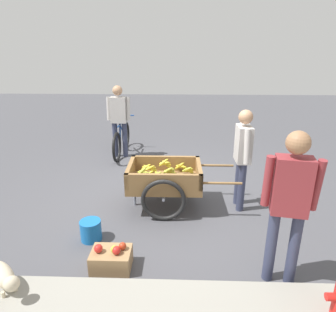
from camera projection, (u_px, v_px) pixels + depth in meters
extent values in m
plane|color=#47474C|center=(170.00, 195.00, 5.04)|extent=(24.00, 24.00, 0.00)
cube|color=olive|center=(165.00, 182.00, 4.57)|extent=(1.11, 0.81, 0.10)
cube|color=olive|center=(130.00, 172.00, 4.53)|extent=(0.07, 0.80, 0.24)
cube|color=olive|center=(199.00, 172.00, 4.50)|extent=(0.07, 0.80, 0.24)
cube|color=olive|center=(164.00, 182.00, 4.17)|extent=(1.10, 0.07, 0.24)
cube|color=olive|center=(165.00, 163.00, 4.86)|extent=(1.10, 0.07, 0.24)
torus|color=black|center=(163.00, 200.00, 4.19)|extent=(0.64, 0.06, 0.64)
torus|color=black|center=(166.00, 176.00, 5.01)|extent=(0.64, 0.06, 0.64)
cylinder|color=gray|center=(165.00, 187.00, 4.60)|extent=(0.05, 0.88, 0.04)
cylinder|color=olive|center=(222.00, 183.00, 4.18)|extent=(0.55, 0.04, 0.04)
cylinder|color=olive|center=(216.00, 165.00, 4.82)|extent=(0.55, 0.04, 0.04)
cylinder|color=gray|center=(135.00, 195.00, 4.66)|extent=(0.04, 0.04, 0.35)
ellipsoid|color=gold|center=(160.00, 175.00, 4.52)|extent=(0.17, 0.08, 0.15)
ellipsoid|color=gold|center=(158.00, 175.00, 4.51)|extent=(0.19, 0.11, 0.05)
ellipsoid|color=gold|center=(157.00, 174.00, 4.50)|extent=(0.18, 0.10, 0.13)
ellipsoid|color=gold|center=(153.00, 170.00, 4.72)|extent=(0.17, 0.06, 0.15)
ellipsoid|color=gold|center=(151.00, 169.00, 4.71)|extent=(0.19, 0.06, 0.08)
ellipsoid|color=gold|center=(151.00, 169.00, 4.70)|extent=(0.19, 0.09, 0.07)
ellipsoid|color=gold|center=(150.00, 168.00, 4.70)|extent=(0.18, 0.05, 0.13)
ellipsoid|color=gold|center=(148.00, 168.00, 4.77)|extent=(0.18, 0.09, 0.13)
ellipsoid|color=gold|center=(147.00, 168.00, 4.76)|extent=(0.19, 0.12, 0.05)
ellipsoid|color=gold|center=(146.00, 167.00, 4.76)|extent=(0.19, 0.09, 0.12)
ellipsoid|color=gold|center=(148.00, 177.00, 4.45)|extent=(0.19, 0.09, 0.13)
ellipsoid|color=gold|center=(147.00, 177.00, 4.44)|extent=(0.18, 0.07, 0.05)
ellipsoid|color=gold|center=(145.00, 176.00, 4.43)|extent=(0.18, 0.11, 0.13)
ellipsoid|color=gold|center=(167.00, 164.00, 4.71)|extent=(0.17, 0.09, 0.15)
ellipsoid|color=gold|center=(166.00, 164.00, 4.70)|extent=(0.19, 0.05, 0.09)
ellipsoid|color=gold|center=(165.00, 163.00, 4.69)|extent=(0.19, 0.10, 0.05)
ellipsoid|color=gold|center=(164.00, 163.00, 4.68)|extent=(0.19, 0.11, 0.10)
ellipsoid|color=gold|center=(164.00, 163.00, 4.67)|extent=(0.18, 0.10, 0.14)
ellipsoid|color=gold|center=(152.00, 176.00, 4.55)|extent=(0.17, 0.10, 0.15)
ellipsoid|color=gold|center=(150.00, 175.00, 4.54)|extent=(0.19, 0.10, 0.09)
ellipsoid|color=gold|center=(149.00, 175.00, 4.53)|extent=(0.19, 0.05, 0.08)
ellipsoid|color=gold|center=(148.00, 174.00, 4.53)|extent=(0.18, 0.10, 0.14)
ellipsoid|color=gold|center=(171.00, 172.00, 4.37)|extent=(0.18, 0.08, 0.13)
ellipsoid|color=gold|center=(170.00, 172.00, 4.36)|extent=(0.19, 0.05, 0.08)
ellipsoid|color=gold|center=(169.00, 171.00, 4.35)|extent=(0.18, 0.11, 0.04)
ellipsoid|color=gold|center=(169.00, 171.00, 4.34)|extent=(0.19, 0.08, 0.10)
ellipsoid|color=gold|center=(168.00, 170.00, 4.33)|extent=(0.18, 0.10, 0.14)
ellipsoid|color=gold|center=(182.00, 167.00, 4.80)|extent=(0.18, 0.10, 0.13)
ellipsoid|color=gold|center=(181.00, 166.00, 4.79)|extent=(0.19, 0.11, 0.05)
ellipsoid|color=gold|center=(179.00, 166.00, 4.78)|extent=(0.18, 0.07, 0.14)
ellipsoid|color=gold|center=(144.00, 173.00, 4.41)|extent=(0.18, 0.06, 0.12)
ellipsoid|color=gold|center=(143.00, 173.00, 4.40)|extent=(0.19, 0.07, 0.05)
ellipsoid|color=gold|center=(141.00, 172.00, 4.39)|extent=(0.17, 0.11, 0.15)
ellipsoid|color=gold|center=(189.00, 171.00, 4.73)|extent=(0.18, 0.10, 0.14)
ellipsoid|color=gold|center=(188.00, 170.00, 4.72)|extent=(0.19, 0.10, 0.08)
ellipsoid|color=gold|center=(188.00, 170.00, 4.71)|extent=(0.19, 0.09, 0.08)
ellipsoid|color=gold|center=(187.00, 169.00, 4.71)|extent=(0.18, 0.11, 0.14)
cylinder|color=#333851|center=(241.00, 187.00, 4.45)|extent=(0.11, 0.11, 0.75)
cylinder|color=#333851|center=(238.00, 181.00, 4.65)|extent=(0.11, 0.11, 0.75)
cube|color=#B7B2AD|center=(243.00, 144.00, 4.33)|extent=(0.20, 0.34, 0.53)
sphere|color=tan|center=(246.00, 117.00, 4.20)|extent=(0.20, 0.20, 0.20)
cylinder|color=#B7B2AD|center=(247.00, 147.00, 4.12)|extent=(0.08, 0.17, 0.49)
cylinder|color=#B7B2AD|center=(240.00, 138.00, 4.53)|extent=(0.08, 0.16, 0.49)
torus|color=black|center=(126.00, 135.00, 7.37)|extent=(0.08, 0.66, 0.66)
torus|color=black|center=(117.00, 147.00, 6.44)|extent=(0.08, 0.66, 0.66)
cylinder|color=#234C93|center=(121.00, 124.00, 6.77)|extent=(0.05, 0.60, 0.04)
cylinder|color=#234C93|center=(120.00, 133.00, 6.72)|extent=(0.04, 0.10, 0.45)
cylinder|color=#234C93|center=(123.00, 131.00, 7.02)|extent=(0.05, 0.53, 0.43)
ellipsoid|color=black|center=(119.00, 121.00, 6.61)|extent=(0.20, 0.08, 0.06)
cylinder|color=#234C93|center=(125.00, 115.00, 7.16)|extent=(0.46, 0.04, 0.03)
cylinder|color=#333851|center=(115.00, 140.00, 6.75)|extent=(0.11, 0.11, 0.79)
cylinder|color=#333851|center=(125.00, 140.00, 6.73)|extent=(0.11, 0.11, 0.79)
cube|color=#B7B2AD|center=(118.00, 110.00, 6.51)|extent=(0.35, 0.21, 0.56)
sphere|color=tan|center=(117.00, 90.00, 6.37)|extent=(0.21, 0.21, 0.21)
cylinder|color=#B7B2AD|center=(108.00, 109.00, 6.52)|extent=(0.08, 0.13, 0.51)
cylinder|color=#B7B2AD|center=(128.00, 109.00, 6.49)|extent=(0.08, 0.15, 0.51)
ellipsoid|color=beige|center=(2.00, 274.00, 2.88)|extent=(0.45, 0.43, 0.18)
sphere|color=beige|center=(12.00, 284.00, 2.68)|extent=(0.14, 0.14, 0.14)
cylinder|color=beige|center=(16.00, 293.00, 2.89)|extent=(0.04, 0.04, 0.18)
cylinder|color=beige|center=(5.00, 300.00, 2.82)|extent=(0.04, 0.04, 0.18)
cylinder|color=beige|center=(6.00, 280.00, 3.06)|extent=(0.04, 0.04, 0.18)
cylinder|color=red|center=(332.00, 297.00, 2.54)|extent=(0.10, 0.07, 0.07)
cylinder|color=#1966B2|center=(91.00, 230.00, 3.82)|extent=(0.27, 0.27, 0.27)
cube|color=#99754C|center=(111.00, 259.00, 3.32)|extent=(0.44, 0.32, 0.22)
sphere|color=#B23319|center=(122.00, 246.00, 3.31)|extent=(0.08, 0.08, 0.08)
sphere|color=red|center=(116.00, 250.00, 3.23)|extent=(0.09, 0.09, 0.09)
sphere|color=#99BF33|center=(115.00, 249.00, 3.25)|extent=(0.09, 0.09, 0.09)
sphere|color=red|center=(98.00, 248.00, 3.26)|extent=(0.09, 0.09, 0.09)
cylinder|color=#333851|center=(294.00, 249.00, 3.03)|extent=(0.11, 0.11, 0.81)
cylinder|color=#333851|center=(271.00, 246.00, 3.07)|extent=(0.11, 0.11, 0.81)
cube|color=maroon|center=(292.00, 186.00, 2.82)|extent=(0.37, 0.26, 0.58)
sphere|color=#9E704C|center=(298.00, 143.00, 2.67)|extent=(0.22, 0.22, 0.22)
cylinder|color=maroon|center=(317.00, 185.00, 2.76)|extent=(0.08, 0.13, 0.52)
cylinder|color=maroon|center=(268.00, 181.00, 2.85)|extent=(0.08, 0.11, 0.52)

